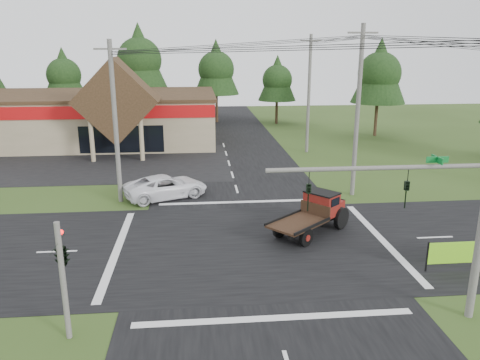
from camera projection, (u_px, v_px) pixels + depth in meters
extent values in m
plane|color=#2F4418|center=(253.00, 245.00, 24.57)|extent=(120.00, 120.00, 0.00)
cube|color=black|center=(253.00, 244.00, 24.57)|extent=(12.00, 120.00, 0.02)
cube|color=black|center=(253.00, 244.00, 24.57)|extent=(120.00, 12.00, 0.02)
cube|color=black|center=(71.00, 164.00, 41.52)|extent=(28.00, 14.00, 0.02)
cube|color=gray|center=(76.00, 118.00, 51.20)|extent=(30.00, 15.00, 5.00)
cube|color=#312314|center=(73.00, 95.00, 50.50)|extent=(30.40, 15.40, 0.30)
cube|color=#970B0D|center=(54.00, 113.00, 43.53)|extent=(30.00, 0.12, 1.20)
cube|color=#312314|center=(117.00, 101.00, 42.83)|extent=(7.78, 4.00, 7.78)
cylinder|color=gray|center=(92.00, 140.00, 41.90)|extent=(0.40, 0.40, 4.00)
cylinder|color=gray|center=(142.00, 139.00, 42.29)|extent=(0.40, 0.40, 4.00)
cube|color=black|center=(122.00, 139.00, 44.80)|extent=(8.00, 0.08, 2.60)
cylinder|color=#595651|center=(381.00, 168.00, 16.06)|extent=(8.00, 0.16, 0.16)
imported|color=black|center=(406.00, 195.00, 16.42)|extent=(0.16, 0.20, 1.00)
imported|color=black|center=(308.00, 198.00, 16.11)|extent=(0.16, 0.20, 1.00)
cube|color=#0C6626|center=(437.00, 160.00, 16.17)|extent=(0.80, 0.04, 0.22)
cylinder|color=#595651|center=(63.00, 282.00, 16.12)|extent=(0.20, 0.20, 4.40)
imported|color=black|center=(60.00, 239.00, 15.90)|extent=(0.53, 2.48, 1.00)
sphere|color=#FF0C0C|center=(61.00, 232.00, 15.99)|extent=(0.18, 0.18, 0.18)
cylinder|color=#595651|center=(115.00, 124.00, 30.09)|extent=(0.30, 0.30, 10.50)
cube|color=#595651|center=(110.00, 49.00, 28.82)|extent=(2.00, 0.12, 0.12)
cylinder|color=#595651|center=(357.00, 113.00, 31.37)|extent=(0.30, 0.30, 11.50)
cube|color=#595651|center=(363.00, 33.00, 29.96)|extent=(2.00, 0.12, 0.12)
cylinder|color=#595651|center=(309.00, 95.00, 44.82)|extent=(0.30, 0.30, 11.20)
cube|color=#595651|center=(311.00, 41.00, 43.45)|extent=(2.00, 0.12, 0.12)
cylinder|color=#332316|center=(67.00, 111.00, 62.54)|extent=(0.36, 0.36, 3.50)
cone|color=black|center=(64.00, 73.00, 61.16)|extent=(5.60, 5.60, 6.60)
sphere|color=black|center=(64.00, 75.00, 61.25)|extent=(4.40, 4.40, 4.40)
cylinder|color=#332316|center=(142.00, 107.00, 62.33)|extent=(0.36, 0.36, 4.55)
cone|color=black|center=(139.00, 57.00, 60.54)|extent=(7.28, 7.28, 8.58)
sphere|color=black|center=(139.00, 60.00, 60.64)|extent=(5.72, 5.72, 5.72)
cylinder|color=#332316|center=(217.00, 108.00, 64.27)|extent=(0.36, 0.36, 3.85)
cone|color=black|center=(216.00, 67.00, 62.75)|extent=(6.16, 6.16, 7.26)
sphere|color=black|center=(216.00, 69.00, 62.84)|extent=(4.84, 4.84, 4.84)
cylinder|color=#332316|center=(277.00, 112.00, 63.16)|extent=(0.36, 0.36, 3.15)
cone|color=black|center=(277.00, 78.00, 61.92)|extent=(5.04, 5.04, 5.94)
sphere|color=black|center=(277.00, 80.00, 61.99)|extent=(3.96, 3.96, 3.96)
cylinder|color=#332316|center=(376.00, 119.00, 54.38)|extent=(0.36, 0.36, 3.85)
cone|color=black|center=(380.00, 70.00, 52.86)|extent=(6.16, 6.16, 7.26)
sphere|color=black|center=(379.00, 73.00, 52.95)|extent=(4.84, 4.84, 4.84)
imported|color=white|center=(166.00, 187.00, 32.08)|extent=(6.23, 4.64, 1.57)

